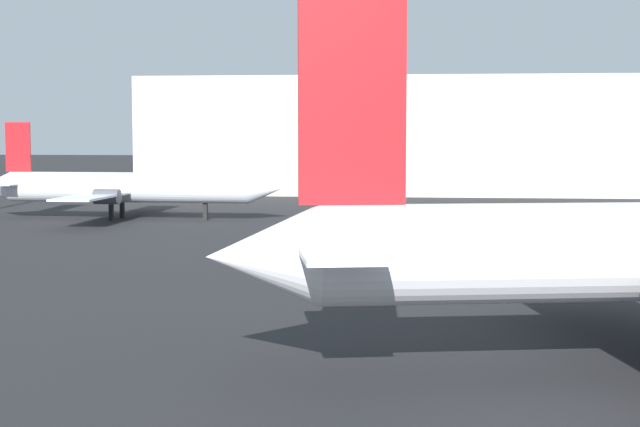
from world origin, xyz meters
name	(u,v)px	position (x,y,z in m)	size (l,w,h in m)	color
airplane_far_left	(126,187)	(-26.03, 75.86, 2.85)	(27.69, 22.45, 8.61)	silver
terminal_building	(507,136)	(10.76, 118.27, 7.21)	(91.23, 21.35, 14.43)	beige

